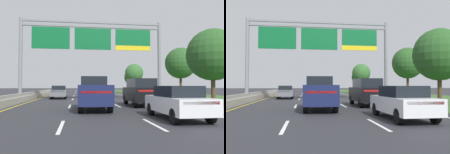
# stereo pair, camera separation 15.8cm
# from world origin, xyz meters

# --- Properties ---
(ground_plane) EXTENTS (220.00, 220.00, 0.00)m
(ground_plane) POSITION_xyz_m (0.00, 35.00, 0.00)
(ground_plane) COLOR #2B2B30
(lane_striping) EXTENTS (11.96, 106.00, 0.01)m
(lane_striping) POSITION_xyz_m (0.00, 34.54, 0.00)
(lane_striping) COLOR white
(lane_striping) RESTS_ON ground
(grass_verge_right) EXTENTS (14.00, 110.00, 0.02)m
(grass_verge_right) POSITION_xyz_m (13.95, 35.00, 0.01)
(grass_verge_right) COLOR #3D602D
(grass_verge_right) RESTS_ON ground
(median_barrier_concrete) EXTENTS (0.60, 110.00, 0.85)m
(median_barrier_concrete) POSITION_xyz_m (-6.60, 35.00, 0.35)
(median_barrier_concrete) COLOR #A8A399
(median_barrier_concrete) RESTS_ON ground
(overhead_sign_gantry) EXTENTS (15.06, 0.42, 8.54)m
(overhead_sign_gantry) POSITION_xyz_m (0.30, 25.98, 6.10)
(overhead_sign_gantry) COLOR gray
(overhead_sign_gantry) RESTS_ON ground
(pickup_truck_navy) EXTENTS (2.12, 5.44, 2.20)m
(pickup_truck_navy) POSITION_xyz_m (-0.17, 16.69, 1.07)
(pickup_truck_navy) COLOR #161E47
(pickup_truck_navy) RESTS_ON ground
(car_grey_left_lane_sedan) EXTENTS (1.94, 4.45, 1.57)m
(car_grey_left_lane_sedan) POSITION_xyz_m (-3.53, 30.36, 0.82)
(car_grey_left_lane_sedan) COLOR slate
(car_grey_left_lane_sedan) RESTS_ON ground
(car_black_right_lane_suv) EXTENTS (1.94, 4.72, 2.11)m
(car_black_right_lane_suv) POSITION_xyz_m (3.61, 19.08, 1.10)
(car_black_right_lane_suv) COLOR black
(car_black_right_lane_suv) RESTS_ON ground
(car_white_right_lane_sedan) EXTENTS (1.88, 4.43, 1.57)m
(car_white_right_lane_sedan) POSITION_xyz_m (3.47, 11.87, 0.82)
(car_white_right_lane_sedan) COLOR silver
(car_white_right_lane_sedan) RESTS_ON ground
(roadside_tree_near) EXTENTS (4.51, 4.51, 6.52)m
(roadside_tree_near) POSITION_xyz_m (10.34, 20.04, 4.25)
(roadside_tree_near) COLOR #4C3823
(roadside_tree_near) RESTS_ON ground
(roadside_tree_mid) EXTENTS (4.48, 4.48, 7.06)m
(roadside_tree_mid) POSITION_xyz_m (13.42, 33.27, 4.81)
(roadside_tree_mid) COLOR #4C3823
(roadside_tree_mid) RESTS_ON ground
(roadside_tree_far) EXTENTS (3.69, 3.69, 5.95)m
(roadside_tree_far) POSITION_xyz_m (9.90, 47.26, 4.08)
(roadside_tree_far) COLOR #4C3823
(roadside_tree_far) RESTS_ON ground
(roadside_tree_distant) EXTENTS (4.47, 4.47, 6.11)m
(roadside_tree_distant) POSITION_xyz_m (13.49, 64.15, 3.86)
(roadside_tree_distant) COLOR #4C3823
(roadside_tree_distant) RESTS_ON ground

